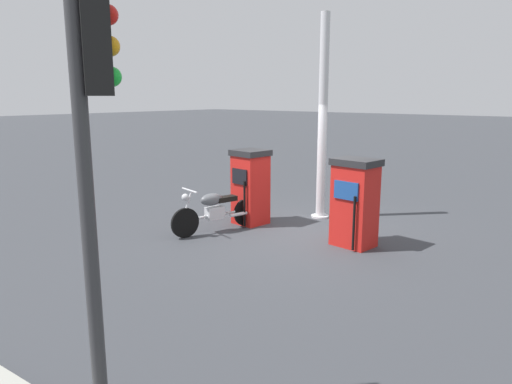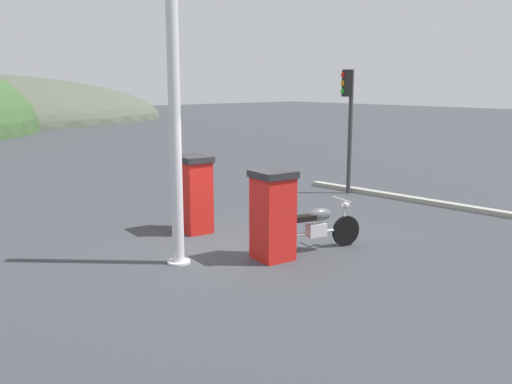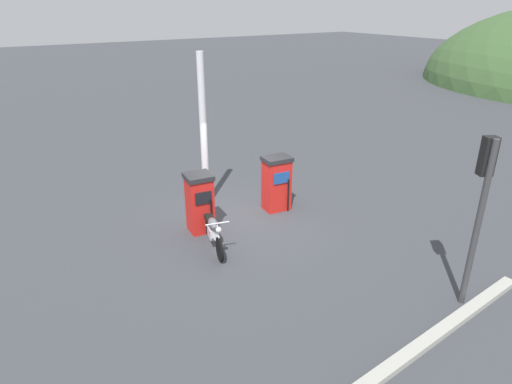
% 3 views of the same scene
% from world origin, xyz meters
% --- Properties ---
extents(ground_plane, '(120.00, 120.00, 0.00)m').
position_xyz_m(ground_plane, '(0.00, 0.00, 0.00)').
color(ground_plane, '#383A3F').
extents(fuel_pump_near, '(0.75, 0.74, 1.58)m').
position_xyz_m(fuel_pump_near, '(0.03, -1.21, 0.80)').
color(fuel_pump_near, red).
rests_on(fuel_pump_near, ground).
extents(fuel_pump_far, '(0.70, 0.84, 1.59)m').
position_xyz_m(fuel_pump_far, '(0.03, 1.22, 0.81)').
color(fuel_pump_far, red).
rests_on(fuel_pump_far, ground).
extents(motorcycle_near_pump, '(1.97, 0.77, 0.93)m').
position_xyz_m(motorcycle_near_pump, '(0.96, -1.35, 0.46)').
color(motorcycle_near_pump, black).
rests_on(motorcycle_near_pump, ground).
extents(roadside_traffic_light, '(0.40, 0.31, 3.40)m').
position_xyz_m(roadside_traffic_light, '(5.57, 1.85, 2.34)').
color(roadside_traffic_light, '#38383A').
rests_on(roadside_traffic_light, ground).
extents(canopy_support_pole, '(0.40, 0.40, 4.39)m').
position_xyz_m(canopy_support_pole, '(-1.36, -0.33, 2.12)').
color(canopy_support_pole, silver).
rests_on(canopy_support_pole, ground).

